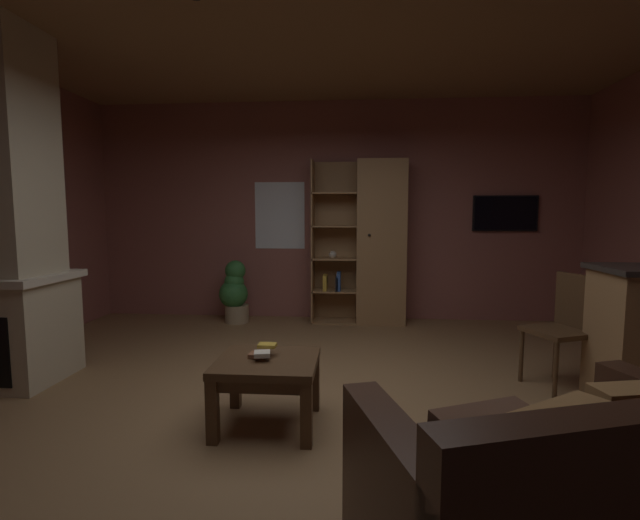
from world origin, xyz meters
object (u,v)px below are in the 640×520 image
bookshelf_cabinet (375,244)px  potted_floor_plant (235,292)px  coffee_table (267,372)px  dining_chair (565,322)px  table_book_1 (262,354)px  wall_mounted_tv (505,213)px  leather_couch (564,510)px  table_book_0 (257,355)px  table_book_2 (267,345)px

bookshelf_cabinet → potted_floor_plant: bookshelf_cabinet is taller
coffee_table → dining_chair: size_ratio=0.72×
coffee_table → bookshelf_cabinet: bearing=74.5°
table_book_1 → potted_floor_plant: bearing=108.7°
table_book_1 → wall_mounted_tv: 4.18m
leather_couch → table_book_1: bearing=139.9°
coffee_table → potted_floor_plant: (-0.99, 2.82, 0.03)m
bookshelf_cabinet → table_book_0: 3.11m
table_book_2 → potted_floor_plant: (-0.97, 2.74, -0.13)m
bookshelf_cabinet → table_book_1: bookshelf_cabinet is taller
coffee_table → table_book_2: size_ratio=5.51×
leather_couch → table_book_0: bearing=139.4°
table_book_2 → wall_mounted_tv: bearing=50.9°
bookshelf_cabinet → leather_couch: 4.26m
coffee_table → table_book_1: size_ratio=6.37×
bookshelf_cabinet → leather_couch: bookshelf_cabinet is taller
table_book_1 → wall_mounted_tv: wall_mounted_tv is taller
bookshelf_cabinet → table_book_0: bookshelf_cabinet is taller
dining_chair → wall_mounted_tv: (0.22, 2.28, 0.89)m
leather_couch → coffee_table: (-1.36, 1.20, 0.06)m
table_book_0 → table_book_2: 0.09m
table_book_0 → potted_floor_plant: (-0.91, 2.78, -0.07)m
wall_mounted_tv → dining_chair: bearing=-95.5°
dining_chair → wall_mounted_tv: bearing=84.5°
bookshelf_cabinet → dining_chair: bookshelf_cabinet is taller
table_book_2 → dining_chair: 2.44m
table_book_1 → table_book_2: size_ratio=0.86×
potted_floor_plant → table_book_0: bearing=-71.8°
table_book_1 → wall_mounted_tv: size_ratio=0.13×
table_book_2 → wall_mounted_tv: wall_mounted_tv is taller
leather_couch → wall_mounted_tv: 4.65m
leather_couch → dining_chair: (0.92, 2.08, 0.23)m
coffee_table → table_book_2: table_book_2 is taller
leather_couch → potted_floor_plant: 4.65m
coffee_table → potted_floor_plant: potted_floor_plant is taller
coffee_table → dining_chair: dining_chair is taller
table_book_1 → coffee_table: bearing=49.3°
dining_chair → wall_mounted_tv: 2.46m
wall_mounted_tv → bookshelf_cabinet: bearing=-172.9°
potted_floor_plant → coffee_table: bearing=-70.7°
coffee_table → table_book_0: 0.13m
bookshelf_cabinet → potted_floor_plant: size_ratio=2.57×
table_book_2 → dining_chair: (2.30, 0.81, 0.00)m
bookshelf_cabinet → table_book_2: (-0.83, -2.89, -0.51)m
table_book_1 → potted_floor_plant: potted_floor_plant is taller
leather_couch → wall_mounted_tv: (1.14, 4.37, 1.12)m
leather_couch → wall_mounted_tv: bearing=75.3°
bookshelf_cabinet → table_book_2: 3.05m
coffee_table → wall_mounted_tv: 4.18m
table_book_0 → bookshelf_cabinet: bearing=73.0°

